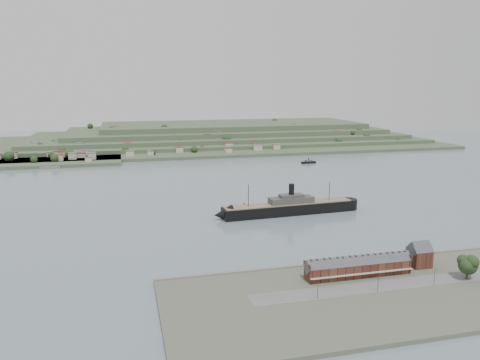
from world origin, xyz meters
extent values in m
plane|color=slate|center=(0.00, 0.00, 0.00)|extent=(1400.00, 1400.00, 0.00)
cube|color=#4C5142|center=(0.00, -188.00, 1.00)|extent=(220.00, 80.00, 2.00)
cube|color=slate|center=(0.00, -149.00, 1.30)|extent=(220.00, 2.00, 2.60)
cube|color=#595959|center=(0.00, -182.00, 2.05)|extent=(140.00, 12.00, 0.10)
cube|color=#401D17|center=(-10.00, -168.00, 5.50)|extent=(55.00, 8.00, 7.00)
cube|color=#383A3F|center=(-10.00, -168.00, 9.00)|extent=(55.60, 8.15, 8.15)
cube|color=#ABA898|center=(-10.00, -172.80, 5.00)|extent=(55.00, 1.60, 0.25)
cube|color=#401D17|center=(-37.50, -168.00, 10.00)|extent=(0.50, 8.40, 3.00)
cube|color=#401D17|center=(17.50, -168.00, 10.00)|extent=(0.50, 8.40, 3.00)
cube|color=black|center=(-32.00, -168.00, 11.40)|extent=(0.90, 1.40, 3.20)
cube|color=black|center=(-26.50, -168.00, 11.40)|extent=(0.90, 1.40, 3.20)
cube|color=black|center=(-12.75, -168.00, 11.40)|extent=(0.90, 1.40, 3.20)
cube|color=black|center=(-7.25, -168.00, 11.40)|extent=(0.90, 1.40, 3.20)
cube|color=black|center=(6.50, -168.00, 11.40)|extent=(0.90, 1.40, 3.20)
cube|color=black|center=(12.00, -168.00, 11.40)|extent=(0.90, 1.40, 3.20)
cube|color=#401D17|center=(27.50, -164.00, 6.50)|extent=(10.00, 10.00, 9.00)
cube|color=#383A3F|center=(27.50, -164.00, 11.00)|extent=(10.40, 10.18, 10.18)
cube|color=#3D5136|center=(0.00, 360.00, 2.00)|extent=(760.00, 260.00, 4.00)
cube|color=#3D5136|center=(20.00, 385.00, 6.50)|extent=(680.00, 220.00, 5.00)
cube|color=#3D5136|center=(35.00, 400.00, 12.00)|extent=(600.00, 200.00, 6.00)
cube|color=#3D5136|center=(50.00, 415.00, 18.50)|extent=(520.00, 180.00, 7.00)
cube|color=#3D5136|center=(65.00, 430.00, 26.00)|extent=(440.00, 160.00, 8.00)
cube|color=#3D5136|center=(-200.00, 250.00, 2.00)|extent=(150.00, 90.00, 4.00)
cube|color=slate|center=(-205.00, 208.00, 1.40)|extent=(22.00, 14.00, 2.80)
cube|color=black|center=(-2.75, -45.54, 3.97)|extent=(102.69, 19.42, 7.94)
cone|color=black|center=(-53.71, -48.46, 3.97)|extent=(14.37, 14.37, 13.61)
cylinder|color=black|center=(48.21, -42.63, 3.97)|extent=(13.61, 13.61, 7.94)
cube|color=#7A6851|center=(-2.75, -45.54, 8.28)|extent=(100.36, 18.15, 0.68)
cube|color=#403E3B|center=(-0.48, -45.41, 10.78)|extent=(34.55, 12.13, 4.54)
cube|color=#403E3B|center=(-0.48, -45.41, 13.84)|extent=(18.57, 8.96, 2.84)
cylinder|color=black|center=(-0.48, -45.41, 18.15)|extent=(4.08, 4.08, 10.21)
cylinder|color=#422C1E|center=(-34.46, -47.36, 15.88)|extent=(0.57, 0.57, 18.15)
cylinder|color=#422C1E|center=(31.22, -43.60, 14.75)|extent=(0.57, 0.57, 15.88)
cube|color=black|center=(-33.65, -31.72, 1.23)|extent=(15.80, 9.55, 2.46)
cube|color=#403E3B|center=(-33.65, -31.72, 3.08)|extent=(7.65, 5.63, 1.85)
cylinder|color=black|center=(-33.65, -31.72, 5.13)|extent=(1.03, 1.03, 3.59)
cube|color=black|center=(100.59, 166.51, 1.22)|extent=(18.61, 6.21, 2.44)
cube|color=#403E3B|center=(100.59, 166.51, 3.05)|extent=(8.48, 4.57, 1.83)
cylinder|color=black|center=(100.59, 166.51, 5.09)|extent=(1.02, 1.02, 3.56)
cylinder|color=#422C1E|center=(40.24, -184.76, 4.55)|extent=(1.23, 1.23, 5.11)
sphere|color=black|center=(40.24, -184.76, 9.15)|extent=(9.19, 9.19, 9.19)
sphere|color=black|center=(42.79, -183.74, 10.17)|extent=(7.15, 7.15, 7.15)
sphere|color=black|center=(38.19, -186.30, 9.66)|extent=(6.54, 6.54, 6.54)
sphere|color=black|center=(40.75, -187.01, 11.70)|extent=(6.13, 6.13, 6.13)
camera|label=1|loc=(-121.10, -367.22, 96.43)|focal=35.00mm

